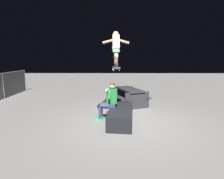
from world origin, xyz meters
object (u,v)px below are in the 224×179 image
skateboard (116,68)px  picnic_table_back (129,94)px  skater_airborne (116,47)px  ledge_box_main (121,115)px  person_sitting_on_ledge (109,99)px  kicker_ramp (112,105)px

skateboard → picnic_table_back: size_ratio=0.50×
skater_airborne → picnic_table_back: 2.93m
skateboard → skater_airborne: 0.69m
ledge_box_main → person_sitting_on_ledge: 0.68m
person_sitting_on_ledge → kicker_ramp: 1.98m
skateboard → picnic_table_back: 2.57m
kicker_ramp → picnic_table_back: (0.22, -0.78, 0.44)m
ledge_box_main → kicker_ramp: ledge_box_main is taller
skateboard → skater_airborne: size_ratio=0.92×
person_sitting_on_ledge → skater_airborne: (0.02, -0.23, 1.76)m
skater_airborne → kicker_ramp: (1.84, 0.13, -2.42)m
skater_airborne → skateboard: bearing=-176.8°
ledge_box_main → person_sitting_on_ledge: bearing=60.2°
person_sitting_on_ledge → kicker_ramp: (1.86, -0.10, -0.67)m
ledge_box_main → skateboard: (0.19, 0.18, 1.56)m
skateboard → kicker_ramp: skateboard is taller
skater_airborne → kicker_ramp: skater_airborne is taller
skateboard → kicker_ramp: 2.58m
skateboard → skater_airborne: bearing=3.2°
skater_airborne → person_sitting_on_ledge: bearing=93.9°
skateboard → kicker_ramp: (1.90, 0.14, -1.74)m
person_sitting_on_ledge → skateboard: 1.10m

